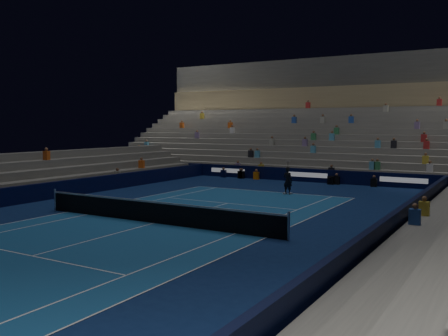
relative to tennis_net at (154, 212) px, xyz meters
name	(u,v)px	position (x,y,z in m)	size (l,w,h in m)	color
ground	(154,223)	(0.00, 0.00, -0.50)	(90.00, 90.00, 0.00)	#0D1F4E
court_surface	(154,223)	(0.00, 0.00, -0.50)	(10.97, 23.77, 0.01)	#195089
sponsor_barrier_far	(308,175)	(0.00, 18.50, 0.00)	(44.00, 0.25, 1.00)	black
sponsor_barrier_east	(378,238)	(9.70, 0.00, 0.00)	(0.25, 37.00, 1.00)	black
sponsor_barrier_west	(14,196)	(-9.70, 0.00, 0.00)	(0.25, 37.00, 1.00)	black
grandstand_main	(346,135)	(0.00, 27.90, 2.87)	(44.00, 15.20, 11.20)	slate
tennis_net	(154,212)	(0.00, 0.00, 0.00)	(12.90, 0.10, 1.10)	#B2B2B7
tennis_player	(288,181)	(1.39, 11.45, 0.35)	(0.63, 0.41, 1.71)	black
broadcast_camera	(331,180)	(2.04, 17.89, -0.20)	(0.45, 0.90, 0.59)	black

